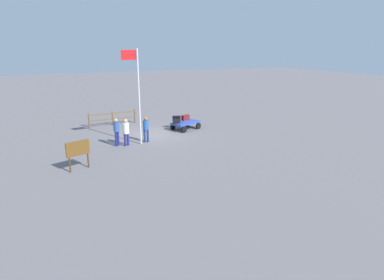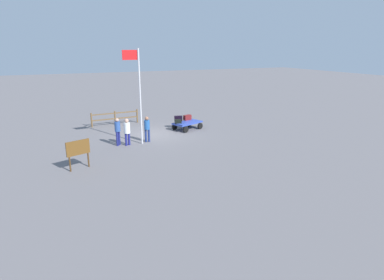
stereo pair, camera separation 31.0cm
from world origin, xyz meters
TOP-DOWN VIEW (x-y plane):
  - ground_plane at (0.00, 0.00)m, footprint 120.00×120.00m
  - luggage_cart at (-2.60, -0.32)m, footprint 2.41×1.92m
  - suitcase_grey at (-2.89, -0.98)m, footprint 0.65×0.44m
  - suitcase_navy at (-1.87, -0.30)m, footprint 0.55×0.49m
  - suitcase_dark at (-2.14, -0.92)m, footprint 0.64×0.47m
  - worker_lead at (2.87, 1.69)m, footprint 0.48×0.48m
  - worker_trailing at (1.00, 1.64)m, footprint 0.39×0.39m
  - worker_supervisor at (2.33, 1.89)m, footprint 0.46×0.46m
  - flagpole at (1.54, 1.92)m, footprint 1.01×0.15m
  - signboard at (5.46, 4.98)m, footprint 1.14×0.46m
  - wooden_fence at (1.94, -3.98)m, footprint 3.69×0.33m

SIDE VIEW (x-z plane):
  - ground_plane at x=0.00m, z-range 0.00..0.00m
  - luggage_cart at x=-2.60m, z-range 0.15..0.70m
  - wooden_fence at x=1.94m, z-range 0.08..1.16m
  - suitcase_navy at x=-1.87m, z-range 0.55..0.80m
  - suitcase_dark at x=-2.14m, z-range 0.55..0.93m
  - suitcase_grey at x=-2.89m, z-range 0.55..0.93m
  - worker_trailing at x=1.00m, z-range 0.15..1.79m
  - worker_supervisor at x=2.33m, z-range 0.16..1.84m
  - signboard at x=5.46m, z-range 0.26..1.74m
  - worker_lead at x=2.87m, z-range 0.15..1.86m
  - flagpole at x=1.54m, z-range 0.53..6.31m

